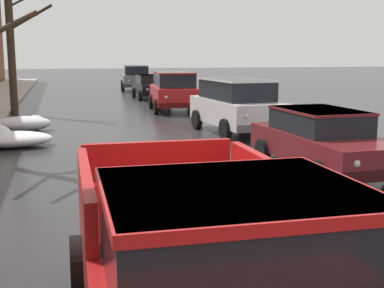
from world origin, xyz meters
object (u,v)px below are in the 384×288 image
Objects in this scene: suv_white_parked_kerbside_mid at (236,104)px; sedan_black_queued_behind_truck at (150,86)px; suv_red_parked_far_down_block at (174,90)px; bare_tree_far_down_block at (11,23)px; pickup_truck_red_approaching_near_lane at (211,273)px; sedan_maroon_parked_kerbside_close at (322,139)px; suv_grey_at_far_intersection at (136,77)px.

sedan_black_queued_behind_truck is at bearing 91.95° from suv_white_parked_kerbside_mid.
bare_tree_far_down_block is at bearing 177.80° from suv_red_parked_far_down_block.
bare_tree_far_down_block is 1.98× the size of sedan_black_queued_behind_truck.
suv_red_parked_far_down_block is 6.92m from sedan_black_queued_behind_truck.
suv_white_parked_kerbside_mid is at bearing 70.03° from pickup_truck_red_approaching_near_lane.
sedan_maroon_parked_kerbside_close and sedan_black_queued_behind_truck have the same top height.
bare_tree_far_down_block is 1.75× the size of suv_red_parked_far_down_block.
bare_tree_far_down_block reaches higher than pickup_truck_red_approaching_near_lane.
pickup_truck_red_approaching_near_lane is 34.53m from suv_grey_at_far_intersection.
pickup_truck_red_approaching_near_lane is at bearing -124.62° from sedan_maroon_parked_kerbside_close.
bare_tree_far_down_block is at bearing 98.64° from pickup_truck_red_approaching_near_lane.
sedan_black_queued_behind_truck is (4.11, 26.83, -0.13)m from pickup_truck_red_approaching_near_lane.
pickup_truck_red_approaching_near_lane is at bearing -97.15° from suv_grey_at_far_intersection.
suv_grey_at_far_intersection is at bearing 88.96° from suv_red_parked_far_down_block.
sedan_maroon_parked_kerbside_close is at bearing -60.86° from bare_tree_far_down_block.
sedan_maroon_parked_kerbside_close is 6.07m from suv_white_parked_kerbside_mid.
sedan_maroon_parked_kerbside_close is 20.27m from sedan_black_queued_behind_truck.
sedan_black_queued_behind_truck is at bearing 89.42° from suv_red_parked_far_down_block.
pickup_truck_red_approaching_near_lane is 1.06× the size of suv_grey_at_far_intersection.
suv_grey_at_far_intersection is (-0.23, 27.70, 0.24)m from sedan_maroon_parked_kerbside_close.
suv_red_parked_far_down_block is at bearing 92.12° from sedan_maroon_parked_kerbside_close.
sedan_maroon_parked_kerbside_close is at bearing -90.55° from suv_white_parked_kerbside_mid.
bare_tree_far_down_block is 1.77× the size of sedan_maroon_parked_kerbside_close.
bare_tree_far_down_block is 1.57× the size of pickup_truck_red_approaching_near_lane.
suv_grey_at_far_intersection reaches higher than sedan_black_queued_behind_truck.
suv_white_parked_kerbside_mid is at bearing -85.66° from suv_red_parked_far_down_block.
suv_white_parked_kerbside_mid is at bearing -88.05° from sedan_black_queued_behind_truck.
suv_red_parked_far_down_block is (-0.49, 13.35, 0.23)m from sedan_maroon_parked_kerbside_close.
sedan_maroon_parked_kerbside_close is (4.53, 6.56, -0.13)m from pickup_truck_red_approaching_near_lane.
sedan_black_queued_behind_truck is at bearing 91.20° from sedan_maroon_parked_kerbside_close.
pickup_truck_red_approaching_near_lane is at bearing -101.46° from suv_red_parked_far_down_block.
suv_red_parked_far_down_block is at bearing -2.20° from bare_tree_far_down_block.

